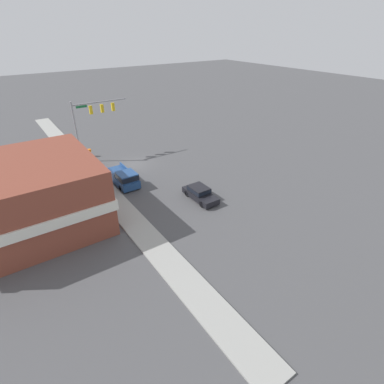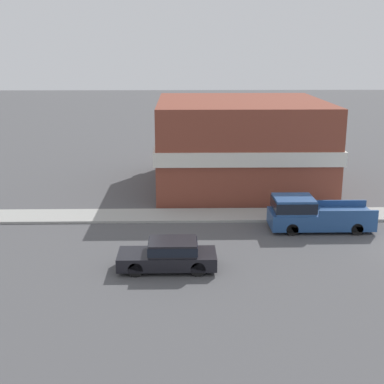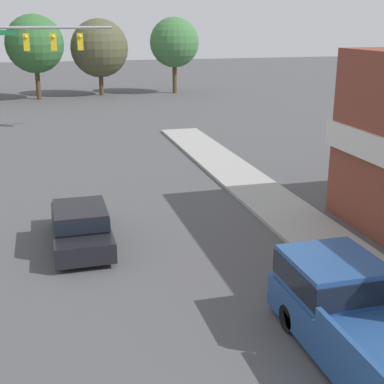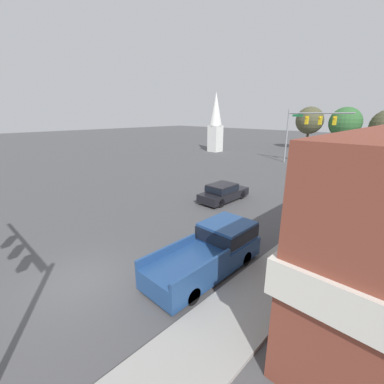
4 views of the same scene
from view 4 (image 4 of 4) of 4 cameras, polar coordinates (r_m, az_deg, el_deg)
name	(u,v)px [view 4 (image 4 of 4)]	position (r m, az deg, el deg)	size (l,w,h in m)	color
ground_plane	(78,282)	(12.00, -23.99, -17.84)	(200.00, 200.00, 0.00)	#4C4C4F
sidewalk_curb	(171,376)	(8.19, -4.66, -35.62)	(2.40, 60.00, 0.14)	#9E9E99
far_signal_assembly	(308,124)	(37.26, 24.37, 13.58)	(7.89, 0.49, 7.12)	gray
car_lead	(223,192)	(20.12, 6.91, 0.00)	(1.77, 4.41, 1.37)	black
pickup_truck_parked	(213,249)	(11.49, 4.68, -12.54)	(2.06, 5.58, 1.85)	black
church_steeple	(216,121)	(46.73, 5.28, 15.42)	(2.20, 2.20, 10.12)	white
backdrop_tree_left_far	(310,121)	(54.10, 24.66, 14.24)	(4.94, 4.94, 7.80)	#4C3823
backdrop_tree_left_mid	(345,123)	(53.26, 30.90, 13.07)	(5.28, 5.28, 7.69)	#4C3823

